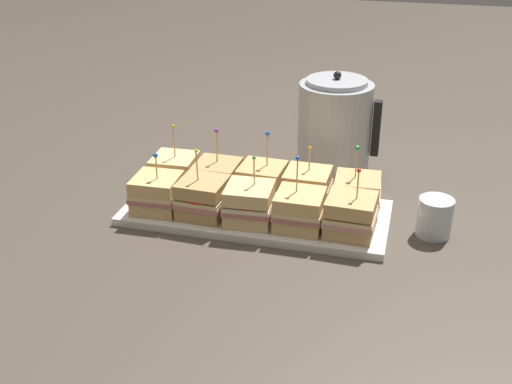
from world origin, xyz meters
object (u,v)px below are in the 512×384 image
at_px(sandwich_back_center, 262,183).
at_px(sandwich_front_far_right, 351,216).
at_px(sandwich_front_right, 300,210).
at_px(drinking_glass, 435,217).
at_px(sandwich_front_left, 203,198).
at_px(sandwich_back_right, 307,188).
at_px(kettle_steel, 335,128).
at_px(sandwich_front_far_left, 157,193).
at_px(sandwich_front_center, 250,204).
at_px(serving_platter, 256,213).
at_px(sandwich_back_left, 218,178).
at_px(sandwich_back_far_right, 357,194).
at_px(sandwich_back_far_left, 175,173).

bearing_deg(sandwich_back_center, sandwich_front_far_right, -26.76).
relative_size(sandwich_front_right, drinking_glass, 1.89).
distance_m(sandwich_front_left, drinking_glass, 0.51).
relative_size(sandwich_front_far_right, sandwich_back_right, 1.06).
xyz_separation_m(sandwich_front_right, sandwich_front_far_right, (0.11, -0.00, 0.00)).
relative_size(kettle_steel, drinking_glass, 3.15).
height_order(sandwich_front_far_left, sandwich_back_right, sandwich_back_right).
relative_size(sandwich_front_far_left, sandwich_front_center, 0.93).
distance_m(kettle_steel, drinking_glass, 0.39).
height_order(serving_platter, sandwich_front_far_left, sandwich_front_far_left).
bearing_deg(sandwich_front_left, sandwich_front_right, -0.07).
relative_size(sandwich_back_left, kettle_steel, 0.60).
xyz_separation_m(sandwich_back_right, kettle_steel, (0.02, 0.24, 0.06)).
relative_size(sandwich_front_far_left, sandwich_front_left, 0.89).
relative_size(sandwich_back_left, sandwich_back_center, 0.97).
bearing_deg(sandwich_front_far_right, sandwich_back_far_right, 89.83).
relative_size(sandwich_front_left, sandwich_front_right, 0.97).
distance_m(sandwich_front_far_right, sandwich_back_far_right, 0.11).
relative_size(sandwich_front_right, kettle_steel, 0.60).
distance_m(sandwich_front_center, sandwich_back_far_left, 0.25).
distance_m(sandwich_front_far_left, sandwich_front_right, 0.33).
xyz_separation_m(sandwich_front_right, drinking_glass, (0.28, 0.07, -0.02)).
bearing_deg(sandwich_back_left, sandwich_back_right, -0.85).
bearing_deg(sandwich_front_far_right, drinking_glass, 22.46).
relative_size(sandwich_back_left, sandwich_back_right, 1.14).
relative_size(sandwich_front_far_left, sandwich_back_center, 0.85).
bearing_deg(sandwich_back_far_left, serving_platter, -14.48).
bearing_deg(serving_platter, sandwich_front_far_left, -165.77).
relative_size(sandwich_front_right, sandwich_back_far_left, 0.98).
relative_size(sandwich_front_center, sandwich_front_far_right, 1.00).
xyz_separation_m(sandwich_back_left, kettle_steel, (0.24, 0.24, 0.07)).
height_order(sandwich_front_left, sandwich_front_right, sandwich_front_right).
distance_m(sandwich_back_right, sandwich_back_far_right, 0.11).
distance_m(sandwich_back_center, sandwich_back_right, 0.11).
height_order(sandwich_back_far_left, kettle_steel, kettle_steel).
xyz_separation_m(sandwich_front_left, sandwich_front_center, (0.11, -0.00, -0.00)).
xyz_separation_m(sandwich_front_far_right, sandwich_back_far_left, (-0.44, 0.11, 0.00)).
xyz_separation_m(serving_platter, sandwich_front_center, (0.00, -0.06, 0.05)).
xyz_separation_m(sandwich_front_far_left, sandwich_back_far_right, (0.44, 0.11, 0.00)).
relative_size(sandwich_back_far_left, kettle_steel, 0.62).
bearing_deg(sandwich_front_far_left, drinking_glass, 6.71).
xyz_separation_m(sandwich_front_right, sandwich_back_far_left, (-0.33, 0.11, 0.00)).
xyz_separation_m(sandwich_front_center, kettle_steel, (0.13, 0.35, 0.06)).
height_order(serving_platter, sandwich_back_right, sandwich_back_right).
relative_size(sandwich_back_far_left, sandwich_back_center, 0.99).
xyz_separation_m(sandwich_front_far_left, sandwich_front_right, (0.33, 0.00, 0.00)).
bearing_deg(sandwich_back_center, sandwich_front_right, -44.95).
bearing_deg(serving_platter, sandwich_front_far_right, -13.94).
bearing_deg(kettle_steel, drinking_glass, -46.64).
bearing_deg(sandwich_back_left, sandwich_front_right, -26.70).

